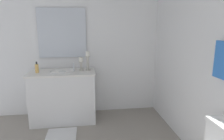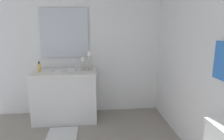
{
  "view_description": "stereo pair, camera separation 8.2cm",
  "coord_description": "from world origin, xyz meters",
  "px_view_note": "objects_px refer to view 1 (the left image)",
  "views": [
    {
      "loc": [
        2.17,
        0.15,
        1.57
      ],
      "look_at": [
        -0.2,
        0.47,
        1.05
      ],
      "focal_mm": 31.07,
      "sensor_mm": 36.0,
      "label": 1
    },
    {
      "loc": [
        2.18,
        0.23,
        1.57
      ],
      "look_at": [
        -0.2,
        0.47,
        1.05
      ],
      "focal_mm": 31.07,
      "sensor_mm": 36.0,
      "label": 2
    }
  ],
  "objects_px": {
    "sink_basin": "(62,74)",
    "candle_holder_short": "(81,64)",
    "vanity_cabinet": "(64,96)",
    "bath_mat": "(61,139)",
    "mirror": "(62,33)",
    "soap_bottle": "(37,68)",
    "candle_holder_tall": "(88,60)"
  },
  "relations": [
    {
      "from": "vanity_cabinet",
      "to": "mirror",
      "type": "height_order",
      "value": "mirror"
    },
    {
      "from": "candle_holder_tall",
      "to": "soap_bottle",
      "type": "xyz_separation_m",
      "value": [
        0.07,
        -0.82,
        -0.1
      ]
    },
    {
      "from": "vanity_cabinet",
      "to": "sink_basin",
      "type": "bearing_deg",
      "value": 90.0
    },
    {
      "from": "candle_holder_tall",
      "to": "bath_mat",
      "type": "bearing_deg",
      "value": -32.47
    },
    {
      "from": "candle_holder_short",
      "to": "bath_mat",
      "type": "height_order",
      "value": "candle_holder_short"
    },
    {
      "from": "candle_holder_short",
      "to": "candle_holder_tall",
      "type": "bearing_deg",
      "value": 88.1
    },
    {
      "from": "vanity_cabinet",
      "to": "bath_mat",
      "type": "height_order",
      "value": "vanity_cabinet"
    },
    {
      "from": "candle_holder_short",
      "to": "mirror",
      "type": "bearing_deg",
      "value": -126.7
    },
    {
      "from": "vanity_cabinet",
      "to": "bath_mat",
      "type": "xyz_separation_m",
      "value": [
        0.62,
        0.0,
        -0.43
      ]
    },
    {
      "from": "candle_holder_short",
      "to": "bath_mat",
      "type": "distance_m",
      "value": 1.22
    },
    {
      "from": "mirror",
      "to": "sink_basin",
      "type": "bearing_deg",
      "value": 0.2
    },
    {
      "from": "candle_holder_short",
      "to": "soap_bottle",
      "type": "relative_size",
      "value": 1.25
    },
    {
      "from": "bath_mat",
      "to": "sink_basin",
      "type": "bearing_deg",
      "value": 179.91
    },
    {
      "from": "sink_basin",
      "to": "candle_holder_tall",
      "type": "distance_m",
      "value": 0.48
    },
    {
      "from": "soap_bottle",
      "to": "vanity_cabinet",
      "type": "bearing_deg",
      "value": 94.14
    },
    {
      "from": "bath_mat",
      "to": "candle_holder_short",
      "type": "bearing_deg",
      "value": 155.12
    },
    {
      "from": "vanity_cabinet",
      "to": "candle_holder_tall",
      "type": "distance_m",
      "value": 0.74
    },
    {
      "from": "candle_holder_short",
      "to": "bath_mat",
      "type": "relative_size",
      "value": 0.38
    },
    {
      "from": "soap_bottle",
      "to": "candle_holder_tall",
      "type": "bearing_deg",
      "value": 95.04
    },
    {
      "from": "mirror",
      "to": "vanity_cabinet",
      "type": "bearing_deg",
      "value": -0.01
    },
    {
      "from": "candle_holder_short",
      "to": "bath_mat",
      "type": "bearing_deg",
      "value": -24.88
    },
    {
      "from": "soap_bottle",
      "to": "bath_mat",
      "type": "relative_size",
      "value": 0.3
    },
    {
      "from": "sink_basin",
      "to": "candle_holder_short",
      "type": "relative_size",
      "value": 1.79
    },
    {
      "from": "soap_bottle",
      "to": "bath_mat",
      "type": "height_order",
      "value": "soap_bottle"
    },
    {
      "from": "vanity_cabinet",
      "to": "soap_bottle",
      "type": "distance_m",
      "value": 0.64
    },
    {
      "from": "vanity_cabinet",
      "to": "soap_bottle",
      "type": "bearing_deg",
      "value": -85.86
    },
    {
      "from": "candle_holder_tall",
      "to": "candle_holder_short",
      "type": "distance_m",
      "value": 0.13
    },
    {
      "from": "sink_basin",
      "to": "candle_holder_short",
      "type": "distance_m",
      "value": 0.35
    },
    {
      "from": "vanity_cabinet",
      "to": "mirror",
      "type": "distance_m",
      "value": 1.09
    },
    {
      "from": "sink_basin",
      "to": "candle_holder_tall",
      "type": "xyz_separation_m",
      "value": [
        -0.04,
        0.42,
        0.21
      ]
    },
    {
      "from": "vanity_cabinet",
      "to": "sink_basin",
      "type": "height_order",
      "value": "sink_basin"
    },
    {
      "from": "bath_mat",
      "to": "candle_holder_tall",
      "type": "bearing_deg",
      "value": 147.53
    }
  ]
}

